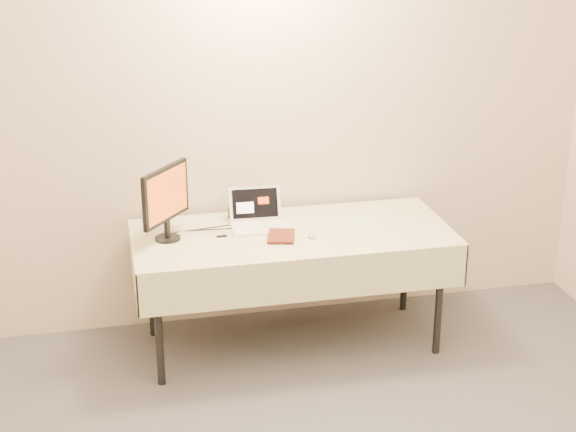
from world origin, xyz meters
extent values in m
cube|color=beige|center=(0.00, 2.50, 1.35)|extent=(4.00, 0.10, 2.70)
cylinder|color=black|center=(-0.82, 1.75, 0.34)|extent=(0.04, 0.04, 0.69)
cylinder|color=black|center=(0.82, 1.75, 0.34)|extent=(0.04, 0.04, 0.69)
cylinder|color=black|center=(-0.82, 2.34, 0.34)|extent=(0.04, 0.04, 0.69)
cylinder|color=black|center=(0.82, 2.34, 0.34)|extent=(0.04, 0.04, 0.69)
cube|color=gray|center=(0.00, 2.04, 0.71)|extent=(1.80, 0.75, 0.04)
cube|color=beige|center=(0.00, 2.04, 0.73)|extent=(1.86, 0.81, 0.01)
cube|color=beige|center=(0.00, 1.64, 0.60)|extent=(1.86, 0.01, 0.25)
cube|color=beige|center=(0.00, 2.45, 0.60)|extent=(1.86, 0.01, 0.25)
cube|color=beige|center=(-0.93, 2.04, 0.60)|extent=(0.01, 0.81, 0.25)
cube|color=beige|center=(0.93, 2.04, 0.60)|extent=(0.01, 0.81, 0.25)
cube|color=white|center=(-0.19, 2.12, 0.75)|extent=(0.32, 0.23, 0.02)
cube|color=white|center=(-0.18, 2.27, 0.85)|extent=(0.31, 0.10, 0.19)
cube|color=black|center=(-0.18, 2.27, 0.85)|extent=(0.28, 0.08, 0.16)
cylinder|color=black|center=(-0.72, 2.08, 0.74)|extent=(0.21, 0.21, 0.01)
cube|color=black|center=(-0.72, 2.08, 0.80)|extent=(0.04, 0.04, 0.10)
cube|color=black|center=(-0.72, 2.08, 1.01)|extent=(0.28, 0.34, 0.31)
cube|color=#DD5C1A|center=(-0.72, 2.08, 1.01)|extent=(0.24, 0.29, 0.27)
imported|color=maroon|center=(-0.16, 1.98, 0.84)|extent=(0.15, 0.06, 0.21)
cube|color=black|center=(-0.26, 2.36, 0.77)|extent=(0.14, 0.07, 0.06)
cube|color=#FF1F0C|center=(-0.27, 2.33, 0.77)|extent=(0.09, 0.02, 0.02)
ellipsoid|color=#BCBCBE|center=(0.09, 1.95, 0.75)|extent=(0.05, 0.09, 0.02)
cube|color=#C2E5B6|center=(0.46, 2.09, 0.74)|extent=(0.14, 0.30, 0.00)
cube|color=black|center=(-0.41, 2.05, 0.74)|extent=(0.06, 0.02, 0.01)
camera|label=1|loc=(-1.05, -2.61, 2.66)|focal=55.00mm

